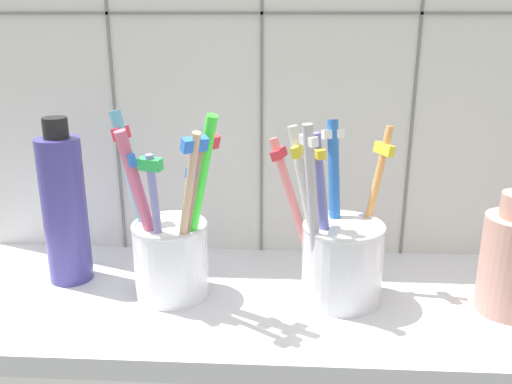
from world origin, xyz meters
TOP-DOWN VIEW (x-y plane):
  - counter_slab at (0.00, 0.00)cm, footprint 64.00×22.00cm
  - tile_wall_back at (-0.00, 12.00)cm, footprint 64.00×2.20cm
  - toothbrush_cup_left at (-8.17, -0.09)cm, footprint 11.13×9.71cm
  - toothbrush_cup_right at (7.83, 0.29)cm, footprint 11.83×8.26cm
  - soap_bottle at (-19.26, 2.73)cm, footprint 4.33×4.33cm

SIDE VIEW (x-z plane):
  - counter_slab at x=0.00cm, z-range 0.00..2.00cm
  - toothbrush_cup_right at x=7.83cm, z-range -1.96..15.57cm
  - toothbrush_cup_left at x=-8.17cm, z-range -2.27..16.14cm
  - soap_bottle at x=-19.26cm, z-range 1.33..18.13cm
  - tile_wall_back at x=0.00cm, z-range 0.00..45.00cm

